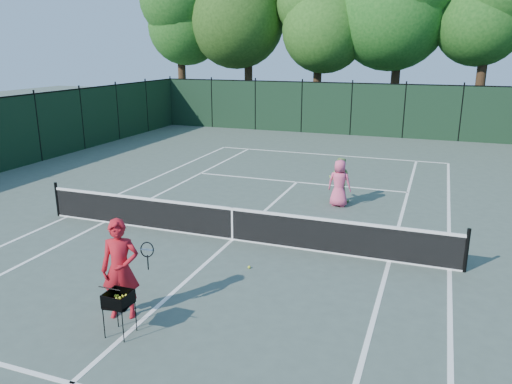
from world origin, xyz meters
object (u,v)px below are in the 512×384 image
(player_pink, at_px, (339,183))
(player_green, at_px, (339,180))
(coach, at_px, (121,269))
(loose_ball_midcourt, at_px, (249,267))
(ball_hopper, at_px, (118,299))

(player_pink, distance_m, player_green, 0.50)
(coach, distance_m, player_green, 9.17)
(player_pink, height_order, loose_ball_midcourt, player_pink)
(loose_ball_midcourt, bearing_deg, coach, -117.83)
(player_pink, height_order, ball_hopper, player_pink)
(ball_hopper, bearing_deg, loose_ball_midcourt, 61.23)
(player_pink, xyz_separation_m, player_green, (-0.10, 0.49, -0.02))
(ball_hopper, xyz_separation_m, loose_ball_midcourt, (1.16, 3.41, -0.67))
(player_green, bearing_deg, player_pink, 101.71)
(player_pink, height_order, player_green, player_pink)
(player_pink, bearing_deg, ball_hopper, 79.32)
(ball_hopper, height_order, loose_ball_midcourt, ball_hopper)
(player_pink, xyz_separation_m, ball_hopper, (-2.18, -8.93, -0.07))
(player_green, height_order, loose_ball_midcourt, player_green)
(player_green, distance_m, ball_hopper, 9.65)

